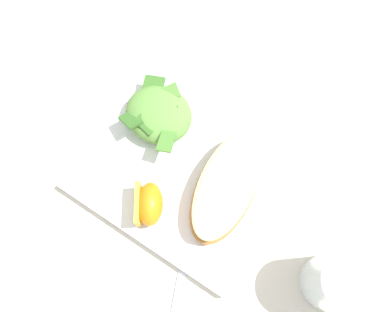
% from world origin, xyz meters
% --- Properties ---
extents(ground, '(3.00, 3.00, 0.00)m').
position_xyz_m(ground, '(0.00, 0.00, 0.00)').
color(ground, beige).
extents(white_plate, '(0.28, 0.28, 0.02)m').
position_xyz_m(white_plate, '(0.00, 0.00, 0.01)').
color(white_plate, white).
rests_on(white_plate, ground).
extents(cheesy_pizza_bread, '(0.10, 0.18, 0.04)m').
position_xyz_m(cheesy_pizza_bread, '(0.07, -0.01, 0.03)').
color(cheesy_pizza_bread, '#A87038').
rests_on(cheesy_pizza_bread, white_plate).
extents(green_salad_pile, '(0.10, 0.10, 0.04)m').
position_xyz_m(green_salad_pile, '(-0.07, 0.02, 0.04)').
color(green_salad_pile, '#5B8E3D').
rests_on(green_salad_pile, white_plate).
extents(orange_wedge_front, '(0.06, 0.07, 0.04)m').
position_xyz_m(orange_wedge_front, '(-0.01, -0.09, 0.04)').
color(orange_wedge_front, orange).
rests_on(orange_wedge_front, white_plate).
extents(metal_fork, '(0.09, 0.18, 0.01)m').
position_xyz_m(metal_fork, '(0.08, -0.16, 0.00)').
color(metal_fork, silver).
rests_on(metal_fork, ground).
extents(drinking_clear_cup, '(0.07, 0.07, 0.10)m').
position_xyz_m(drinking_clear_cup, '(0.25, -0.05, 0.05)').
color(drinking_clear_cup, silver).
rests_on(drinking_clear_cup, ground).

